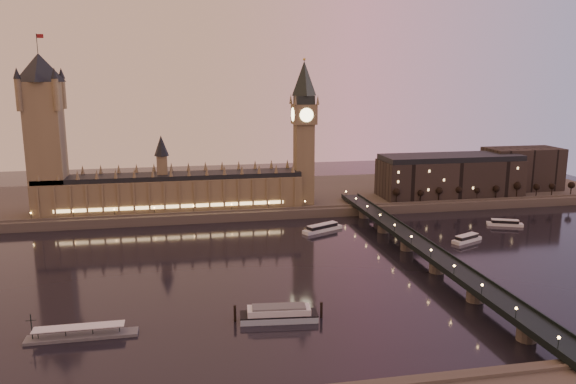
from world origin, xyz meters
name	(u,v)px	position (x,y,z in m)	size (l,w,h in m)	color
ground	(252,272)	(0.00, 0.00, 0.00)	(700.00, 700.00, 0.00)	black
far_embankment	(262,196)	(30.00, 165.00, 3.00)	(560.00, 130.00, 6.00)	#423D35
palace_of_westminster	(172,187)	(-40.12, 120.99, 21.71)	(180.00, 26.62, 52.00)	brown
victoria_tower	(44,126)	(-120.00, 121.00, 65.79)	(31.68, 31.68, 118.00)	brown
big_ben	(304,124)	(53.99, 120.99, 63.95)	(17.68, 17.68, 104.00)	brown
westminster_bridge	(421,251)	(91.61, 0.00, 5.52)	(13.20, 260.00, 15.30)	black
city_block	(474,173)	(194.94, 130.93, 22.24)	(155.00, 45.00, 34.00)	black
bare_tree_0	(398,193)	(122.61, 109.00, 13.73)	(5.11, 5.11, 10.40)	black
bare_tree_1	(419,192)	(138.51, 109.00, 13.73)	(5.11, 5.11, 10.40)	black
bare_tree_2	(439,191)	(154.41, 109.00, 13.73)	(5.11, 5.11, 10.40)	black
bare_tree_3	(458,190)	(170.31, 109.00, 13.73)	(5.11, 5.11, 10.40)	black
bare_tree_4	(478,189)	(186.21, 109.00, 13.73)	(5.11, 5.11, 10.40)	black
bare_tree_5	(497,189)	(202.11, 109.00, 13.73)	(5.11, 5.11, 10.40)	black
bare_tree_6	(516,188)	(218.01, 109.00, 13.73)	(5.11, 5.11, 10.40)	black
bare_tree_7	(535,187)	(233.91, 109.00, 13.73)	(5.11, 5.11, 10.40)	black
bare_tree_8	(553,186)	(249.81, 109.00, 13.73)	(5.11, 5.11, 10.40)	black
bare_tree_9	(571,185)	(265.71, 109.00, 13.73)	(5.11, 5.11, 10.40)	black
cruise_boat_a	(323,228)	(54.45, 66.90, 2.05)	(28.86, 18.58, 4.65)	silver
cruise_boat_b	(505,223)	(176.81, 56.15, 1.85)	(23.29, 13.78, 4.21)	silver
cruise_boat_c	(467,238)	(133.85, 27.58, 1.90)	(22.02, 14.38, 4.31)	silver
moored_barge	(279,314)	(3.23, -59.80, 2.83)	(36.38, 12.04, 6.70)	#9CB4C7
pontoon_pier	(82,335)	(-73.45, -60.45, 1.19)	(41.34, 6.89, 11.02)	#595B5E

